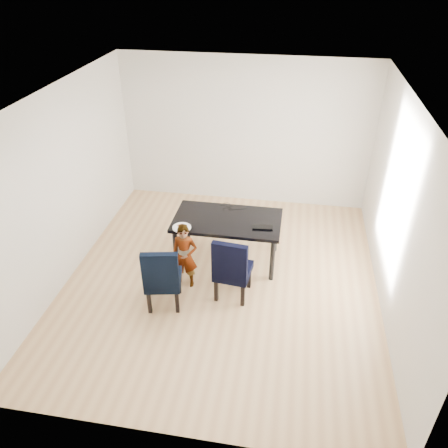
% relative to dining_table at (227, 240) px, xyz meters
% --- Properties ---
extents(floor, '(4.50, 5.00, 0.01)m').
position_rel_dining_table_xyz_m(floor, '(0.00, -0.50, -0.38)').
color(floor, tan).
rests_on(floor, ground).
extents(ceiling, '(4.50, 5.00, 0.01)m').
position_rel_dining_table_xyz_m(ceiling, '(0.00, -0.50, 2.33)').
color(ceiling, white).
rests_on(ceiling, wall_back).
extents(wall_back, '(4.50, 0.01, 2.70)m').
position_rel_dining_table_xyz_m(wall_back, '(0.00, 2.00, 0.98)').
color(wall_back, silver).
rests_on(wall_back, ground).
extents(wall_front, '(4.50, 0.01, 2.70)m').
position_rel_dining_table_xyz_m(wall_front, '(0.00, -3.00, 0.98)').
color(wall_front, silver).
rests_on(wall_front, ground).
extents(wall_left, '(0.01, 5.00, 2.70)m').
position_rel_dining_table_xyz_m(wall_left, '(-2.25, -0.50, 0.98)').
color(wall_left, white).
rests_on(wall_left, ground).
extents(wall_right, '(0.01, 5.00, 2.70)m').
position_rel_dining_table_xyz_m(wall_right, '(2.25, -0.50, 0.98)').
color(wall_right, silver).
rests_on(wall_right, ground).
extents(dining_table, '(1.60, 0.90, 0.75)m').
position_rel_dining_table_xyz_m(dining_table, '(0.00, 0.00, 0.00)').
color(dining_table, black).
rests_on(dining_table, floor).
extents(chair_left, '(0.55, 0.57, 0.98)m').
position_rel_dining_table_xyz_m(chair_left, '(-0.69, -1.11, 0.11)').
color(chair_left, black).
rests_on(chair_left, floor).
extents(chair_right, '(0.52, 0.54, 0.99)m').
position_rel_dining_table_xyz_m(chair_right, '(0.21, -0.78, 0.12)').
color(chair_right, black).
rests_on(chair_right, floor).
extents(child, '(0.38, 0.26, 1.00)m').
position_rel_dining_table_xyz_m(child, '(-0.50, -0.69, 0.13)').
color(child, orange).
rests_on(child, floor).
extents(plate, '(0.30, 0.30, 0.02)m').
position_rel_dining_table_xyz_m(plate, '(-0.61, -0.35, 0.38)').
color(plate, white).
rests_on(plate, dining_table).
extents(sandwich, '(0.15, 0.08, 0.06)m').
position_rel_dining_table_xyz_m(sandwich, '(-0.60, -0.36, 0.42)').
color(sandwich, '#A76D3B').
rests_on(sandwich, plate).
extents(laptop, '(0.31, 0.21, 0.02)m').
position_rel_dining_table_xyz_m(laptop, '(0.54, -0.12, 0.39)').
color(laptop, black).
rests_on(laptop, dining_table).
extents(cable_tangle, '(0.18, 0.18, 0.01)m').
position_rel_dining_table_xyz_m(cable_tangle, '(-0.05, 0.29, 0.38)').
color(cable_tangle, black).
rests_on(cable_tangle, dining_table).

